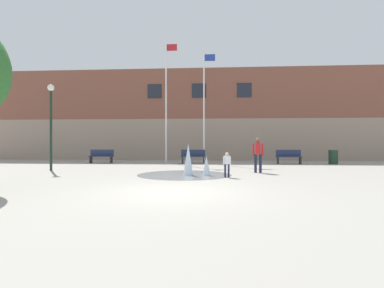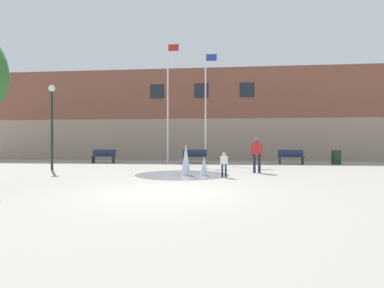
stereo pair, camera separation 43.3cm
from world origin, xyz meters
name	(u,v)px [view 1 (the left image)]	position (x,y,z in m)	size (l,w,h in m)	color
ground_plane	(173,192)	(0.00, 0.00, 0.00)	(100.00, 100.00, 0.00)	#9E998E
library_building	(201,117)	(0.00, 18.08, 3.61)	(36.00, 6.05, 7.21)	gray
splash_fountain	(191,165)	(0.17, 4.33, 0.43)	(4.01, 4.01, 1.34)	gray
park_bench_far_left	(101,156)	(-6.37, 11.34, 0.48)	(1.60, 0.44, 0.91)	#28282D
park_bench_left_of_flagpoles	(193,156)	(-0.22, 11.52, 0.48)	(1.60, 0.44, 0.91)	#28282D
park_bench_center	(289,157)	(5.97, 11.45, 0.48)	(1.60, 0.44, 0.91)	#28282D
child_running	(227,163)	(1.65, 3.66, 0.58)	(0.31, 0.16, 0.99)	#1E233D
teen_by_trashcan	(258,152)	(3.15, 5.62, 0.93)	(0.50, 0.37, 1.59)	#1E233D
flagpole_left	(166,97)	(-2.07, 11.95, 4.48)	(0.80, 0.10, 8.46)	silver
flagpole_right	(204,102)	(0.51, 11.95, 4.11)	(0.80, 0.10, 7.73)	silver
lamp_post_left_lane	(51,115)	(-6.87, 5.98, 2.74)	(0.32, 0.32, 4.24)	#192D23
trash_can	(333,157)	(8.74, 11.44, 0.45)	(0.56, 0.56, 0.90)	#193323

